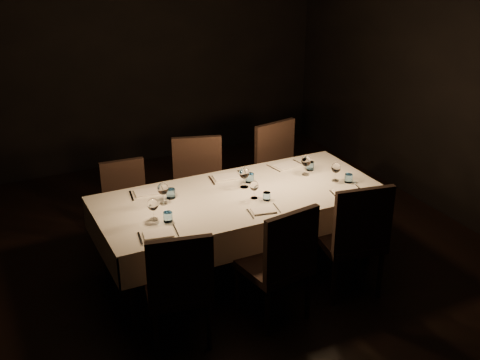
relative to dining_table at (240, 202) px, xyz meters
name	(u,v)px	position (x,y,z in m)	size (l,w,h in m)	color
room	(240,114)	(0.00, 0.00, 0.81)	(5.01, 6.01, 3.01)	black
dining_table	(240,202)	(0.00, 0.00, 0.00)	(2.52, 1.12, 0.76)	black
chair_near_left	(179,284)	(-0.87, -0.76, -0.15)	(0.56, 0.56, 0.98)	black
place_setting_near_left	(158,216)	(-0.83, -0.22, 0.15)	(0.35, 0.41, 0.19)	beige
chair_near_center	(280,260)	(-0.05, -0.81, -0.13)	(0.55, 0.55, 1.02)	black
place_setting_near_center	(260,196)	(0.08, -0.22, 0.14)	(0.30, 0.39, 0.16)	beige
chair_near_right	(354,235)	(0.68, -0.76, -0.12)	(0.58, 0.58, 1.05)	black
place_setting_near_right	(342,177)	(0.92, -0.22, 0.15)	(0.34, 0.40, 0.18)	beige
chair_far_left	(127,202)	(-0.80, 0.85, -0.20)	(0.45, 0.45, 0.88)	black
place_setting_far_left	(160,191)	(-0.66, 0.22, 0.15)	(0.36, 0.41, 0.19)	beige
chair_far_center	(199,185)	(-0.08, 0.76, -0.13)	(0.61, 0.61, 1.02)	black
place_setting_far_center	(240,176)	(0.11, 0.22, 0.15)	(0.37, 0.41, 0.20)	beige
chair_far_right	(282,169)	(0.86, 0.75, -0.12)	(0.58, 0.58, 1.04)	black
place_setting_far_right	(301,164)	(0.75, 0.22, 0.15)	(0.36, 0.42, 0.20)	beige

